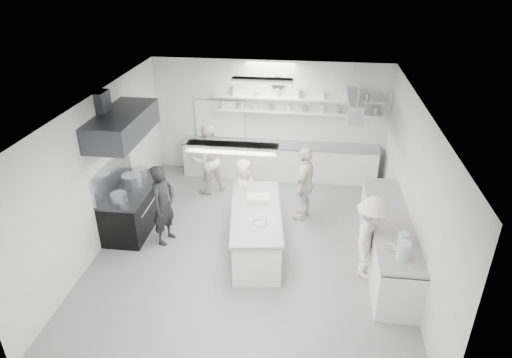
# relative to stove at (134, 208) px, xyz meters

# --- Properties ---
(floor) EXTENTS (6.00, 7.00, 0.02)m
(floor) POSITION_rel_stove_xyz_m (2.60, -0.40, -0.46)
(floor) COLOR gray
(floor) RESTS_ON ground
(ceiling) EXTENTS (6.00, 7.00, 0.02)m
(ceiling) POSITION_rel_stove_xyz_m (2.60, -0.40, 2.56)
(ceiling) COLOR white
(ceiling) RESTS_ON wall_back
(wall_back) EXTENTS (6.00, 0.04, 3.00)m
(wall_back) POSITION_rel_stove_xyz_m (2.60, 3.10, 1.05)
(wall_back) COLOR silver
(wall_back) RESTS_ON floor
(wall_front) EXTENTS (6.00, 0.04, 3.00)m
(wall_front) POSITION_rel_stove_xyz_m (2.60, -3.90, 1.05)
(wall_front) COLOR silver
(wall_front) RESTS_ON floor
(wall_left) EXTENTS (0.04, 7.00, 3.00)m
(wall_left) POSITION_rel_stove_xyz_m (-0.40, -0.40, 1.05)
(wall_left) COLOR silver
(wall_left) RESTS_ON floor
(wall_right) EXTENTS (0.04, 7.00, 3.00)m
(wall_right) POSITION_rel_stove_xyz_m (5.60, -0.40, 1.05)
(wall_right) COLOR silver
(wall_right) RESTS_ON floor
(stove) EXTENTS (0.80, 1.80, 0.90)m
(stove) POSITION_rel_stove_xyz_m (0.00, 0.00, 0.00)
(stove) COLOR black
(stove) RESTS_ON floor
(exhaust_hood) EXTENTS (0.85, 2.00, 0.50)m
(exhaust_hood) POSITION_rel_stove_xyz_m (0.00, -0.00, 1.90)
(exhaust_hood) COLOR #2F2F33
(exhaust_hood) RESTS_ON wall_left
(back_counter) EXTENTS (5.00, 0.60, 0.92)m
(back_counter) POSITION_rel_stove_xyz_m (2.90, 2.80, 0.01)
(back_counter) COLOR white
(back_counter) RESTS_ON floor
(shelf_lower) EXTENTS (4.20, 0.26, 0.04)m
(shelf_lower) POSITION_rel_stove_xyz_m (3.30, 2.97, 1.30)
(shelf_lower) COLOR white
(shelf_lower) RESTS_ON wall_back
(shelf_upper) EXTENTS (4.20, 0.26, 0.04)m
(shelf_upper) POSITION_rel_stove_xyz_m (3.30, 2.97, 1.65)
(shelf_upper) COLOR white
(shelf_upper) RESTS_ON wall_back
(pass_through_window) EXTENTS (1.30, 0.04, 1.00)m
(pass_through_window) POSITION_rel_stove_xyz_m (1.30, 3.08, 1.00)
(pass_through_window) COLOR black
(pass_through_window) RESTS_ON wall_back
(wall_clock) EXTENTS (0.32, 0.05, 0.32)m
(wall_clock) POSITION_rel_stove_xyz_m (2.80, 3.06, 2.00)
(wall_clock) COLOR white
(wall_clock) RESTS_ON wall_back
(right_counter) EXTENTS (0.74, 3.30, 0.94)m
(right_counter) POSITION_rel_stove_xyz_m (5.25, -0.60, 0.02)
(right_counter) COLOR white
(right_counter) RESTS_ON floor
(pot_rack) EXTENTS (0.30, 1.60, 0.40)m
(pot_rack) POSITION_rel_stove_xyz_m (4.60, 2.00, 1.85)
(pot_rack) COLOR #A7A9AE
(pot_rack) RESTS_ON ceiling
(light_fixture_front) EXTENTS (1.30, 0.25, 0.10)m
(light_fixture_front) POSITION_rel_stove_xyz_m (2.60, -2.20, 2.49)
(light_fixture_front) COLOR white
(light_fixture_front) RESTS_ON ceiling
(light_fixture_rear) EXTENTS (1.30, 0.25, 0.10)m
(light_fixture_rear) POSITION_rel_stove_xyz_m (2.60, 1.40, 2.49)
(light_fixture_rear) COLOR white
(light_fixture_rear) RESTS_ON ceiling
(prep_island) EXTENTS (1.18, 2.43, 0.86)m
(prep_island) POSITION_rel_stove_xyz_m (2.71, -0.51, -0.02)
(prep_island) COLOR white
(prep_island) RESTS_ON floor
(stove_pot) EXTENTS (0.41, 0.41, 0.28)m
(stove_pot) POSITION_rel_stove_xyz_m (0.00, 0.10, 0.60)
(stove_pot) COLOR #A7A9AE
(stove_pot) RESTS_ON stove
(cook_stove) EXTENTS (0.56, 0.71, 1.71)m
(cook_stove) POSITION_rel_stove_xyz_m (0.84, -0.44, 0.40)
(cook_stove) COLOR black
(cook_stove) RESTS_ON floor
(cook_back) EXTENTS (1.07, 1.04, 1.74)m
(cook_back) POSITION_rel_stove_xyz_m (1.22, 1.77, 0.42)
(cook_back) COLOR white
(cook_back) RESTS_ON floor
(cook_island_left) EXTENTS (0.62, 0.79, 1.42)m
(cook_island_left) POSITION_rel_stove_xyz_m (2.30, 0.66, 0.26)
(cook_island_left) COLOR white
(cook_island_left) RESTS_ON floor
(cook_island_right) EXTENTS (0.68, 1.07, 1.69)m
(cook_island_right) POSITION_rel_stove_xyz_m (3.61, 0.85, 0.39)
(cook_island_right) COLOR white
(cook_island_right) RESTS_ON floor
(cook_right) EXTENTS (0.92, 1.18, 1.62)m
(cook_right) POSITION_rel_stove_xyz_m (4.84, -1.03, 0.36)
(cook_right) COLOR white
(cook_right) RESTS_ON floor
(bowl_island_a) EXTENTS (0.35, 0.35, 0.06)m
(bowl_island_a) POSITION_rel_stove_xyz_m (2.85, -0.96, 0.44)
(bowl_island_a) COLOR #A7A9AE
(bowl_island_a) RESTS_ON prep_island
(bowl_island_b) EXTENTS (0.25, 0.25, 0.07)m
(bowl_island_b) POSITION_rel_stove_xyz_m (2.74, -1.13, 0.44)
(bowl_island_b) COLOR white
(bowl_island_b) RESTS_ON prep_island
(bowl_right) EXTENTS (0.25, 0.25, 0.06)m
(bowl_right) POSITION_rel_stove_xyz_m (5.07, -1.52, 0.52)
(bowl_right) COLOR white
(bowl_right) RESTS_ON right_counter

